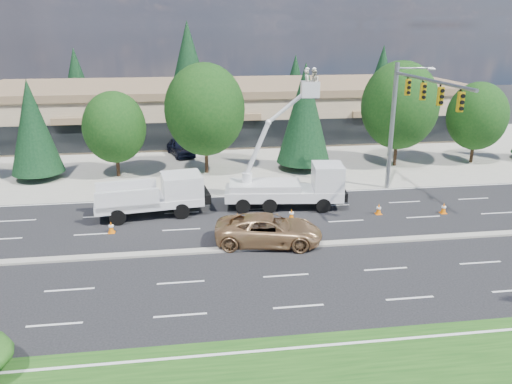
{
  "coord_description": "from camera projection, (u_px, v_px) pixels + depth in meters",
  "views": [
    {
      "loc": [
        -4.32,
        -24.19,
        11.41
      ],
      "look_at": [
        -0.68,
        2.42,
        2.4
      ],
      "focal_mm": 35.0,
      "sensor_mm": 36.0,
      "label": 1
    }
  ],
  "objects": [
    {
      "name": "bucket_truck",
      "position": [
        293.0,
        180.0,
        32.36
      ],
      "size": [
        7.83,
        3.21,
        8.99
      ],
      "rotation": [
        0.0,
        0.0,
        -0.12
      ],
      "color": "silver",
      "rests_on": "ground"
    },
    {
      "name": "ground",
      "position": [
        275.0,
        248.0,
        26.91
      ],
      "size": [
        140.0,
        140.0,
        0.0
      ],
      "primitive_type": "plane",
      "color": "black",
      "rests_on": "ground"
    },
    {
      "name": "minivan",
      "position": [
        269.0,
        230.0,
        27.18
      ],
      "size": [
        6.19,
        3.62,
        1.62
      ],
      "primitive_type": "imported",
      "rotation": [
        0.0,
        0.0,
        1.4
      ],
      "color": "tan",
      "rests_on": "ground"
    },
    {
      "name": "tree_back_c",
      "position": [
        295.0,
        82.0,
        66.32
      ],
      "size": [
        3.95,
        3.95,
        7.78
      ],
      "color": "#332114",
      "rests_on": "ground"
    },
    {
      "name": "parked_car_east",
      "position": [
        304.0,
        145.0,
        47.02
      ],
      "size": [
        2.63,
        4.39,
        1.37
      ],
      "primitive_type": "imported",
      "rotation": [
        0.0,
        0.0,
        0.31
      ],
      "color": "black",
      "rests_on": "ground"
    },
    {
      "name": "traffic_cone_b",
      "position": [
        237.0,
        219.0,
        30.0
      ],
      "size": [
        0.4,
        0.4,
        0.7
      ],
      "color": "orange",
      "rests_on": "ground"
    },
    {
      "name": "tree_front_g",
      "position": [
        477.0,
        116.0,
        42.28
      ],
      "size": [
        5.02,
        5.02,
        6.96
      ],
      "color": "#332114",
      "rests_on": "ground"
    },
    {
      "name": "parked_car_west",
      "position": [
        181.0,
        147.0,
        45.73
      ],
      "size": [
        3.02,
        4.84,
        1.54
      ],
      "primitive_type": "imported",
      "rotation": [
        0.0,
        0.0,
        0.29
      ],
      "color": "black",
      "rests_on": "ground"
    },
    {
      "name": "strip_mall",
      "position": [
        228.0,
        108.0,
        54.16
      ],
      "size": [
        50.4,
        15.4,
        5.5
      ],
      "color": "tan",
      "rests_on": "ground"
    },
    {
      "name": "concrete_apron",
      "position": [
        237.0,
        156.0,
        45.69
      ],
      "size": [
        140.0,
        22.0,
        0.01
      ],
      "primitive_type": "cube",
      "color": "gray",
      "rests_on": "ground"
    },
    {
      "name": "tree_front_c",
      "position": [
        114.0,
        127.0,
        38.46
      ],
      "size": [
        4.83,
        4.83,
        6.7
      ],
      "color": "#332114",
      "rests_on": "ground"
    },
    {
      "name": "road_median",
      "position": [
        275.0,
        247.0,
        26.89
      ],
      "size": [
        120.0,
        0.55,
        0.12
      ],
      "primitive_type": "cube",
      "color": "gray",
      "rests_on": "ground"
    },
    {
      "name": "signal_mast",
      "position": [
        407.0,
        110.0,
        32.89
      ],
      "size": [
        2.76,
        10.16,
        9.0
      ],
      "color": "gray",
      "rests_on": "ground"
    },
    {
      "name": "tree_front_e",
      "position": [
        305.0,
        113.0,
        40.16
      ],
      "size": [
        4.4,
        4.4,
        8.68
      ],
      "color": "#332114",
      "rests_on": "ground"
    },
    {
      "name": "tree_front_f",
      "position": [
        400.0,
        105.0,
        41.04
      ],
      "size": [
        6.31,
        6.31,
        8.75
      ],
      "color": "#332114",
      "rests_on": "ground"
    },
    {
      "name": "traffic_cone_a",
      "position": [
        111.0,
        227.0,
        28.74
      ],
      "size": [
        0.4,
        0.4,
        0.7
      ],
      "color": "orange",
      "rests_on": "ground"
    },
    {
      "name": "tree_back_a",
      "position": [
        77.0,
        81.0,
        62.54
      ],
      "size": [
        4.48,
        4.48,
        8.82
      ],
      "color": "#332114",
      "rests_on": "ground"
    },
    {
      "name": "tree_front_d",
      "position": [
        205.0,
        110.0,
        38.98
      ],
      "size": [
        6.31,
        6.31,
        8.75
      ],
      "color": "#332114",
      "rests_on": "ground"
    },
    {
      "name": "utility_pickup",
      "position": [
        157.0,
        199.0,
        31.3
      ],
      "size": [
        6.86,
        3.32,
        2.53
      ],
      "rotation": [
        0.0,
        0.0,
        0.14
      ],
      "color": "silver",
      "rests_on": "ground"
    },
    {
      "name": "tree_back_d",
      "position": [
        382.0,
        76.0,
        67.66
      ],
      "size": [
        4.54,
        4.54,
        8.95
      ],
      "color": "#332114",
      "rests_on": "ground"
    },
    {
      "name": "traffic_cone_c",
      "position": [
        291.0,
        214.0,
        30.7
      ],
      "size": [
        0.4,
        0.4,
        0.7
      ],
      "color": "orange",
      "rests_on": "ground"
    },
    {
      "name": "traffic_cone_d",
      "position": [
        379.0,
        209.0,
        31.58
      ],
      "size": [
        0.4,
        0.4,
        0.7
      ],
      "color": "orange",
      "rests_on": "ground"
    },
    {
      "name": "traffic_cone_e",
      "position": [
        444.0,
        208.0,
        31.74
      ],
      "size": [
        0.4,
        0.4,
        0.7
      ],
      "color": "orange",
      "rests_on": "ground"
    },
    {
      "name": "tree_back_b",
      "position": [
        188.0,
        66.0,
        63.79
      ],
      "size": [
        6.1,
        6.1,
        12.03
      ],
      "color": "#332114",
      "rests_on": "ground"
    },
    {
      "name": "tree_front_b",
      "position": [
        33.0,
        127.0,
        37.63
      ],
      "size": [
        3.9,
        3.9,
        7.69
      ],
      "color": "#332114",
      "rests_on": "ground"
    }
  ]
}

